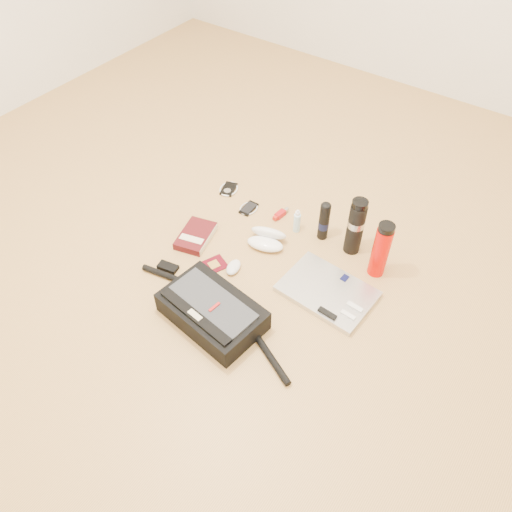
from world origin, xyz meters
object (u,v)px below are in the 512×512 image
(thermos_black, at_px, (356,226))
(thermos_red, at_px, (381,250))
(messenger_bag, at_px, (212,311))
(laptop, at_px, (328,292))
(book, at_px, (196,236))

(thermos_black, xyz_separation_m, thermos_red, (0.15, -0.06, -0.01))
(messenger_bag, xyz_separation_m, thermos_black, (0.27, 0.66, 0.09))
(thermos_black, distance_m, thermos_red, 0.16)
(laptop, distance_m, thermos_red, 0.28)
(book, distance_m, thermos_red, 0.83)
(laptop, distance_m, book, 0.66)
(thermos_red, bearing_deg, laptop, -115.51)
(book, bearing_deg, laptop, -8.52)
(messenger_bag, relative_size, thermos_black, 2.90)
(laptop, relative_size, book, 1.70)
(laptop, bearing_deg, book, -170.66)
(book, bearing_deg, thermos_black, 15.41)
(messenger_bag, distance_m, thermos_red, 0.74)
(messenger_bag, xyz_separation_m, laptop, (0.31, 0.38, -0.04))
(thermos_black, bearing_deg, messenger_bag, -112.07)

